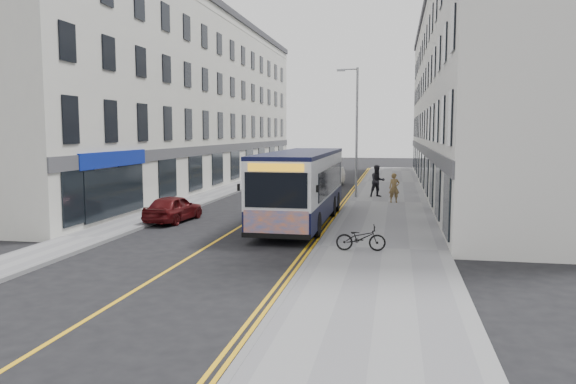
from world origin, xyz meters
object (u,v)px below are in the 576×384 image
at_px(bicycle, 361,238).
at_px(pedestrian_near, 394,188).
at_px(city_bus, 302,184).
at_px(pedestrian_far, 377,181).
at_px(streetlamp, 355,128).
at_px(car_maroon, 173,208).
at_px(car_white, 332,177).

height_order(bicycle, pedestrian_near, pedestrian_near).
distance_m(city_bus, pedestrian_near, 8.49).
xyz_separation_m(city_bus, bicycle, (3.05, -6.08, -1.21)).
height_order(bicycle, pedestrian_far, pedestrian_far).
height_order(streetlamp, car_maroon, streetlamp).
relative_size(city_bus, pedestrian_near, 6.67).
distance_m(streetlamp, city_bus, 10.19).
bearing_deg(streetlamp, pedestrian_far, 14.48).
xyz_separation_m(streetlamp, city_bus, (-1.69, -9.71, -2.61)).
distance_m(streetlamp, pedestrian_far, 3.58).
distance_m(pedestrian_near, car_maroon, 12.88).
bearing_deg(car_maroon, bicycle, 154.88).
relative_size(city_bus, car_maroon, 3.04).
xyz_separation_m(bicycle, pedestrian_near, (1.05, 13.47, 0.40)).
height_order(pedestrian_far, car_white, pedestrian_far).
bearing_deg(bicycle, car_maroon, 53.51).
relative_size(pedestrian_near, car_maroon, 0.46).
distance_m(pedestrian_far, car_white, 8.49).
height_order(streetlamp, city_bus, streetlamp).
xyz_separation_m(streetlamp, car_white, (-2.30, 8.01, -3.66)).
bearing_deg(car_maroon, pedestrian_near, -135.02).
xyz_separation_m(pedestrian_near, pedestrian_far, (-1.04, 2.67, 0.14)).
distance_m(bicycle, pedestrian_near, 13.52).
distance_m(city_bus, bicycle, 6.91).
xyz_separation_m(streetlamp, pedestrian_far, (1.37, 0.35, -3.28)).
height_order(city_bus, pedestrian_near, city_bus).
height_order(city_bus, pedestrian_far, city_bus).
xyz_separation_m(bicycle, car_white, (-3.66, 23.79, 0.16)).
bearing_deg(pedestrian_near, car_maroon, -152.17).
height_order(city_bus, car_maroon, city_bus).
relative_size(bicycle, pedestrian_far, 0.85).
relative_size(city_bus, pedestrian_far, 5.70).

